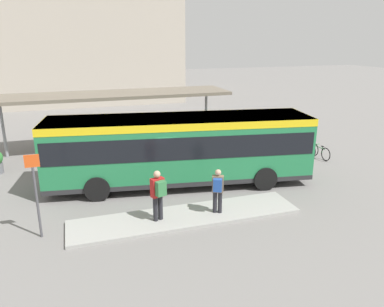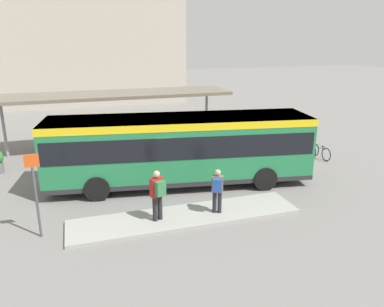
{
  "view_description": "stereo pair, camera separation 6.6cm",
  "coord_description": "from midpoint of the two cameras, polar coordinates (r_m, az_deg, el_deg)",
  "views": [
    {
      "loc": [
        -4.28,
        -14.85,
        6.2
      ],
      "look_at": [
        0.56,
        0.0,
        1.35
      ],
      "focal_mm": 35.0,
      "sensor_mm": 36.0,
      "label": 1
    },
    {
      "loc": [
        -4.22,
        -14.87,
        6.2
      ],
      "look_at": [
        0.56,
        0.0,
        1.35
      ],
      "focal_mm": 35.0,
      "sensor_mm": 36.0,
      "label": 2
    }
  ],
  "objects": [
    {
      "name": "ground_plane",
      "position": [
        16.65,
        -1.72,
        -4.61
      ],
      "size": [
        120.0,
        120.0,
        0.0
      ],
      "primitive_type": "plane",
      "color": "slate"
    },
    {
      "name": "platform_sign",
      "position": [
        12.76,
        -22.6,
        -5.47
      ],
      "size": [
        0.44,
        0.08,
        2.8
      ],
      "color": "#4C4C51",
      "rests_on": "ground_plane"
    },
    {
      "name": "city_bus",
      "position": [
        16.08,
        -1.74,
        1.22
      ],
      "size": [
        11.45,
        4.29,
        3.0
      ],
      "rotation": [
        0.0,
        0.0,
        -0.15
      ],
      "color": "#237A47",
      "rests_on": "ground_plane"
    },
    {
      "name": "curb_island",
      "position": [
        13.6,
        -0.83,
        -9.58
      ],
      "size": [
        8.26,
        1.8,
        0.12
      ],
      "color": "#9E9E99",
      "rests_on": "ground_plane"
    },
    {
      "name": "station_shelter",
      "position": [
        21.86,
        -12.1,
        8.67
      ],
      "size": [
        13.51,
        3.19,
        3.2
      ],
      "color": "#706656",
      "rests_on": "ground_plane"
    },
    {
      "name": "bicycle_green",
      "position": [
        21.15,
        19.05,
        0.26
      ],
      "size": [
        0.48,
        1.67,
        0.72
      ],
      "rotation": [
        0.0,
        0.0,
        1.6
      ],
      "color": "black",
      "rests_on": "ground_plane"
    },
    {
      "name": "pedestrian_companion",
      "position": [
        13.37,
        4.02,
        -5.36
      ],
      "size": [
        0.5,
        0.53,
        1.65
      ],
      "rotation": [
        0.0,
        0.0,
        1.13
      ],
      "color": "#232328",
      "rests_on": "curb_island"
    },
    {
      "name": "pedestrian_waiting",
      "position": [
        12.82,
        -5.09,
        -5.95
      ],
      "size": [
        0.51,
        0.56,
        1.81
      ],
      "rotation": [
        0.0,
        0.0,
        1.89
      ],
      "color": "#232328",
      "rests_on": "curb_island"
    },
    {
      "name": "station_building",
      "position": [
        42.26,
        -18.79,
        19.07
      ],
      "size": [
        21.58,
        13.61,
        16.33
      ],
      "color": "#B2A899",
      "rests_on": "ground_plane"
    },
    {
      "name": "bicycle_orange",
      "position": [
        21.63,
        17.17,
        0.74
      ],
      "size": [
        0.48,
        1.55,
        0.67
      ],
      "rotation": [
        0.0,
        0.0,
        -1.5
      ],
      "color": "black",
      "rests_on": "ground_plane"
    }
  ]
}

